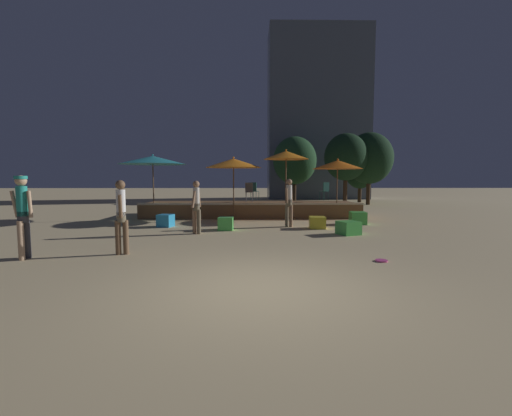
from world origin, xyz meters
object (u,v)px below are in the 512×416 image
(person_0, at_px, (23,211))
(background_tree_0, at_px, (360,173))
(person_2, at_px, (121,214))
(patio_umbrella_1, at_px, (233,163))
(cube_seat_3, at_px, (317,223))
(bistro_chair_1, at_px, (325,189))
(person_1, at_px, (289,201))
(background_tree_2, at_px, (369,158))
(cube_seat_1, at_px, (166,221))
(patio_umbrella_0, at_px, (286,155))
(cube_seat_0, at_px, (348,228))
(cube_seat_4, at_px, (226,224))
(frisbee_disc, at_px, (381,261))
(background_tree_3, at_px, (346,157))
(patio_umbrella_3, at_px, (153,160))
(person_3, at_px, (196,205))
(bistro_chair_0, at_px, (249,190))
(bistro_chair_2, at_px, (254,189))
(patio_umbrella_2, at_px, (338,165))
(background_tree_1, at_px, (295,161))
(cube_seat_2, at_px, (358,218))

(person_0, relative_size, background_tree_0, 0.54)
(person_2, bearing_deg, patio_umbrella_1, -124.60)
(cube_seat_3, bearing_deg, bistro_chair_1, 74.68)
(person_1, relative_size, background_tree_2, 0.36)
(patio_umbrella_1, xyz_separation_m, cube_seat_1, (-2.46, -2.09, -2.24))
(patio_umbrella_0, xyz_separation_m, cube_seat_0, (1.58, -4.43, -2.63))
(person_1, xyz_separation_m, background_tree_0, (6.89, 13.24, 1.25))
(cube_seat_0, distance_m, cube_seat_4, 4.17)
(patio_umbrella_0, relative_size, bistro_chair_1, 3.46)
(frisbee_disc, bearing_deg, background_tree_3, 77.37)
(patio_umbrella_3, distance_m, frisbee_disc, 11.00)
(person_3, relative_size, background_tree_3, 0.36)
(person_3, relative_size, bistro_chair_0, 1.93)
(frisbee_disc, bearing_deg, patio_umbrella_0, 99.02)
(cube_seat_0, xyz_separation_m, cube_seat_1, (-6.36, 1.89, 0.02))
(bistro_chair_2, bearing_deg, background_tree_3, -108.87)
(patio_umbrella_2, relative_size, background_tree_2, 0.54)
(patio_umbrella_3, xyz_separation_m, bistro_chair_0, (4.24, 0.86, -1.35))
(cube_seat_1, xyz_separation_m, bistro_chair_0, (3.13, 3.30, 1.03))
(person_0, xyz_separation_m, background_tree_1, (8.55, 19.39, 2.13))
(cube_seat_4, height_order, person_3, person_3)
(patio_umbrella_0, height_order, person_3, patio_umbrella_0)
(person_3, distance_m, background_tree_1, 16.91)
(patio_umbrella_1, distance_m, background_tree_3, 10.63)
(cube_seat_0, relative_size, cube_seat_3, 1.29)
(patio_umbrella_3, xyz_separation_m, person_0, (-0.76, -7.59, -1.53))
(bistro_chair_2, bearing_deg, person_2, 98.73)
(cube_seat_0, height_order, person_2, person_2)
(bistro_chair_2, xyz_separation_m, background_tree_0, (8.16, 8.85, 0.98))
(cube_seat_4, bearing_deg, bistro_chair_1, 48.27)
(cube_seat_3, xyz_separation_m, person_0, (-7.49, -4.63, 0.88))
(background_tree_1, bearing_deg, frisbee_disc, -91.78)
(background_tree_3, bearing_deg, person_0, -126.99)
(person_0, relative_size, bistro_chair_2, 2.09)
(person_2, bearing_deg, bistro_chair_0, -126.24)
(patio_umbrella_0, bearing_deg, cube_seat_2, -36.22)
(patio_umbrella_0, xyz_separation_m, cube_seat_4, (-2.46, -3.41, -2.61))
(cube_seat_1, xyz_separation_m, cube_seat_4, (2.32, -0.87, -0.00))
(patio_umbrella_0, relative_size, patio_umbrella_2, 1.15)
(patio_umbrella_2, relative_size, bistro_chair_0, 3.00)
(patio_umbrella_1, xyz_separation_m, patio_umbrella_2, (4.60, 0.33, -0.05))
(cube_seat_3, bearing_deg, bistro_chair_2, 114.91)
(person_2, relative_size, background_tree_0, 0.51)
(cube_seat_0, relative_size, background_tree_2, 0.16)
(background_tree_2, bearing_deg, background_tree_3, -157.83)
(cube_seat_4, distance_m, background_tree_0, 16.90)
(person_3, bearing_deg, background_tree_1, -85.71)
(cube_seat_1, height_order, cube_seat_4, cube_seat_1)
(person_2, bearing_deg, person_0, -3.14)
(patio_umbrella_2, distance_m, person_0, 11.79)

